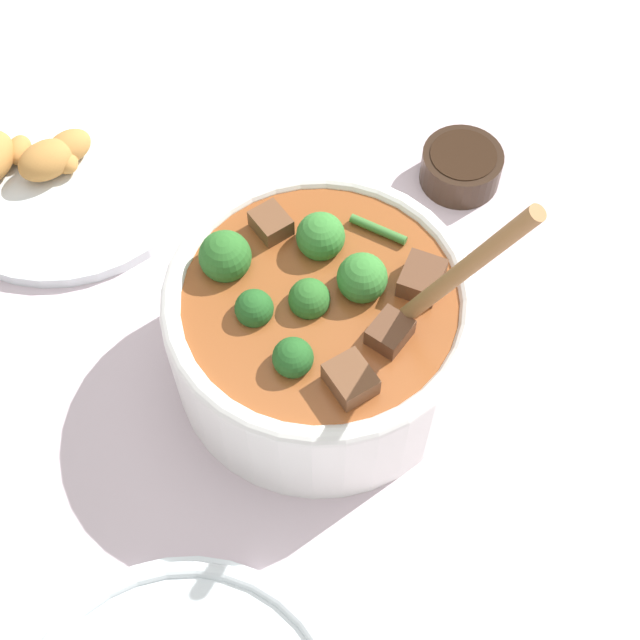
# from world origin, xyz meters

# --- Properties ---
(ground_plane) EXTENTS (4.00, 4.00, 0.00)m
(ground_plane) POSITION_xyz_m (0.00, 0.00, 0.00)
(ground_plane) COLOR silver
(stew_bowl) EXTENTS (0.24, 0.24, 0.26)m
(stew_bowl) POSITION_xyz_m (-0.00, 0.00, 0.06)
(stew_bowl) COLOR white
(stew_bowl) RESTS_ON ground_plane
(condiment_bowl) EXTENTS (0.08, 0.08, 0.04)m
(condiment_bowl) POSITION_xyz_m (-0.10, 0.22, 0.02)
(condiment_bowl) COLOR black
(condiment_bowl) RESTS_ON ground_plane
(food_plate) EXTENTS (0.26, 0.26, 0.05)m
(food_plate) POSITION_xyz_m (-0.30, -0.11, 0.01)
(food_plate) COLOR white
(food_plate) RESTS_ON ground_plane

